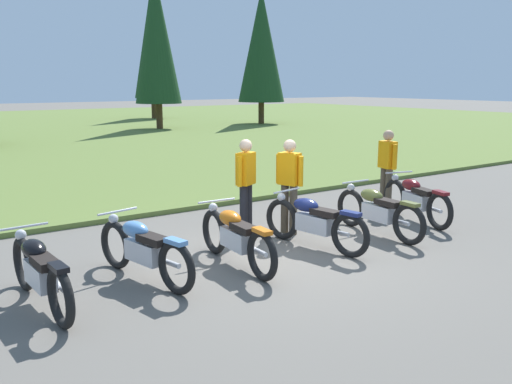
{
  "coord_description": "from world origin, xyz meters",
  "views": [
    {
      "loc": [
        -4.81,
        -6.37,
        2.62
      ],
      "look_at": [
        0.0,
        0.6,
        0.9
      ],
      "focal_mm": 37.73,
      "sensor_mm": 36.0,
      "label": 1
    }
  ],
  "objects_px": {
    "motorcycle_navy": "(314,221)",
    "motorcycle_olive": "(378,210)",
    "motorcycle_black": "(40,272)",
    "rider_checking_bike": "(246,181)",
    "rider_near_row_end": "(387,165)",
    "rider_with_back_turned": "(289,181)",
    "motorcycle_orange": "(236,237)",
    "motorcycle_maroon": "(416,199)",
    "motorcycle_sky_blue": "(143,249)"
  },
  "relations": [
    {
      "from": "motorcycle_maroon",
      "to": "rider_checking_bike",
      "type": "relative_size",
      "value": 1.23
    },
    {
      "from": "motorcycle_black",
      "to": "rider_near_row_end",
      "type": "height_order",
      "value": "rider_near_row_end"
    },
    {
      "from": "motorcycle_sky_blue",
      "to": "motorcycle_navy",
      "type": "xyz_separation_m",
      "value": [
        2.85,
        -0.17,
        0.0
      ]
    },
    {
      "from": "motorcycle_maroon",
      "to": "motorcycle_orange",
      "type": "bearing_deg",
      "value": -176.86
    },
    {
      "from": "motorcycle_orange",
      "to": "motorcycle_olive",
      "type": "bearing_deg",
      "value": -0.67
    },
    {
      "from": "motorcycle_black",
      "to": "rider_checking_bike",
      "type": "height_order",
      "value": "rider_checking_bike"
    },
    {
      "from": "motorcycle_black",
      "to": "motorcycle_sky_blue",
      "type": "relative_size",
      "value": 1.01
    },
    {
      "from": "motorcycle_maroon",
      "to": "rider_with_back_turned",
      "type": "distance_m",
      "value": 2.7
    },
    {
      "from": "motorcycle_sky_blue",
      "to": "motorcycle_maroon",
      "type": "xyz_separation_m",
      "value": [
        5.59,
        0.03,
        0.0
      ]
    },
    {
      "from": "motorcycle_black",
      "to": "motorcycle_olive",
      "type": "xyz_separation_m",
      "value": [
        5.62,
        -0.1,
        0.0
      ]
    },
    {
      "from": "motorcycle_navy",
      "to": "rider_with_back_turned",
      "type": "relative_size",
      "value": 1.25
    },
    {
      "from": "motorcycle_navy",
      "to": "motorcycle_maroon",
      "type": "xyz_separation_m",
      "value": [
        2.74,
        0.2,
        0.0
      ]
    },
    {
      "from": "motorcycle_olive",
      "to": "rider_checking_bike",
      "type": "height_order",
      "value": "rider_checking_bike"
    },
    {
      "from": "motorcycle_sky_blue",
      "to": "motorcycle_orange",
      "type": "xyz_separation_m",
      "value": [
        1.34,
        -0.21,
        0.0
      ]
    },
    {
      "from": "motorcycle_olive",
      "to": "rider_with_back_turned",
      "type": "distance_m",
      "value": 1.63
    },
    {
      "from": "motorcycle_olive",
      "to": "rider_checking_bike",
      "type": "distance_m",
      "value": 2.37
    },
    {
      "from": "rider_checking_bike",
      "to": "rider_near_row_end",
      "type": "relative_size",
      "value": 1.0
    },
    {
      "from": "rider_near_row_end",
      "to": "motorcycle_black",
      "type": "bearing_deg",
      "value": -170.78
    },
    {
      "from": "motorcycle_navy",
      "to": "motorcycle_orange",
      "type": "bearing_deg",
      "value": -178.8
    },
    {
      "from": "motorcycle_orange",
      "to": "motorcycle_maroon",
      "type": "relative_size",
      "value": 1.02
    },
    {
      "from": "motorcycle_black",
      "to": "motorcycle_navy",
      "type": "relative_size",
      "value": 1.01
    },
    {
      "from": "motorcycle_maroon",
      "to": "rider_with_back_turned",
      "type": "bearing_deg",
      "value": 164.98
    },
    {
      "from": "motorcycle_maroon",
      "to": "rider_checking_bike",
      "type": "bearing_deg",
      "value": 160.22
    },
    {
      "from": "rider_checking_bike",
      "to": "rider_near_row_end",
      "type": "height_order",
      "value": "same"
    },
    {
      "from": "rider_with_back_turned",
      "to": "rider_near_row_end",
      "type": "relative_size",
      "value": 1.0
    },
    {
      "from": "rider_with_back_turned",
      "to": "rider_checking_bike",
      "type": "relative_size",
      "value": 1.0
    },
    {
      "from": "motorcycle_olive",
      "to": "rider_near_row_end",
      "type": "relative_size",
      "value": 1.26
    },
    {
      "from": "rider_checking_bike",
      "to": "motorcycle_orange",
      "type": "bearing_deg",
      "value": -128.3
    },
    {
      "from": "motorcycle_black",
      "to": "rider_near_row_end",
      "type": "xyz_separation_m",
      "value": [
        7.23,
        1.17,
        0.51
      ]
    },
    {
      "from": "motorcycle_sky_blue",
      "to": "motorcycle_maroon",
      "type": "relative_size",
      "value": 1.01
    },
    {
      "from": "motorcycle_sky_blue",
      "to": "motorcycle_olive",
      "type": "distance_m",
      "value": 4.27
    },
    {
      "from": "motorcycle_navy",
      "to": "rider_checking_bike",
      "type": "distance_m",
      "value": 1.49
    },
    {
      "from": "rider_checking_bike",
      "to": "rider_with_back_turned",
      "type": "bearing_deg",
      "value": -36.59
    },
    {
      "from": "motorcycle_orange",
      "to": "motorcycle_maroon",
      "type": "height_order",
      "value": "same"
    },
    {
      "from": "motorcycle_orange",
      "to": "motorcycle_olive",
      "type": "xyz_separation_m",
      "value": [
        2.92,
        -0.03,
        0.0
      ]
    },
    {
      "from": "motorcycle_black",
      "to": "rider_near_row_end",
      "type": "bearing_deg",
      "value": 9.22
    },
    {
      "from": "motorcycle_black",
      "to": "motorcycle_olive",
      "type": "bearing_deg",
      "value": -1.02
    },
    {
      "from": "motorcycle_orange",
      "to": "motorcycle_navy",
      "type": "relative_size",
      "value": 1.01
    },
    {
      "from": "motorcycle_orange",
      "to": "motorcycle_maroon",
      "type": "bearing_deg",
      "value": 3.14
    },
    {
      "from": "rider_with_back_turned",
      "to": "rider_near_row_end",
      "type": "bearing_deg",
      "value": 6.45
    },
    {
      "from": "rider_near_row_end",
      "to": "motorcycle_navy",
      "type": "bearing_deg",
      "value": -158.24
    },
    {
      "from": "motorcycle_navy",
      "to": "motorcycle_olive",
      "type": "xyz_separation_m",
      "value": [
        1.41,
        -0.07,
        0.0
      ]
    },
    {
      "from": "motorcycle_olive",
      "to": "rider_with_back_turned",
      "type": "relative_size",
      "value": 1.26
    },
    {
      "from": "motorcycle_orange",
      "to": "rider_with_back_turned",
      "type": "distance_m",
      "value": 1.99
    },
    {
      "from": "motorcycle_orange",
      "to": "rider_checking_bike",
      "type": "distance_m",
      "value": 1.82
    },
    {
      "from": "motorcycle_maroon",
      "to": "motorcycle_sky_blue",
      "type": "bearing_deg",
      "value": -179.72
    },
    {
      "from": "rider_checking_bike",
      "to": "motorcycle_black",
      "type": "bearing_deg",
      "value": -160.96
    },
    {
      "from": "motorcycle_navy",
      "to": "rider_checking_bike",
      "type": "height_order",
      "value": "rider_checking_bike"
    },
    {
      "from": "motorcycle_sky_blue",
      "to": "rider_with_back_turned",
      "type": "height_order",
      "value": "rider_with_back_turned"
    },
    {
      "from": "motorcycle_black",
      "to": "motorcycle_sky_blue",
      "type": "xyz_separation_m",
      "value": [
        1.36,
        0.14,
        0.0
      ]
    }
  ]
}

